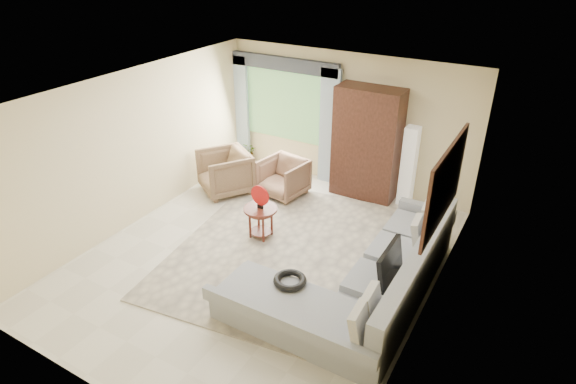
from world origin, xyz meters
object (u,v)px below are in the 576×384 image
Objects in this scene: armchair_left at (225,172)px; potted_plant at (248,152)px; sectional_sofa at (367,285)px; floor_lamp at (408,166)px; armoire at (367,144)px; tv_screen at (390,264)px; coffee_table at (261,222)px; armchair_right at (283,178)px.

potted_plant is (-0.42, 1.37, -0.18)m from armchair_left.
floor_lamp is at bearing 98.33° from sectional_sofa.
potted_plant is at bearing 177.44° from armoire.
potted_plant is (-4.01, 3.02, -0.04)m from sectional_sofa.
armchair_left reaches higher than potted_plant.
armoire reaches higher than tv_screen.
potted_plant is 0.23× the size of armoire.
sectional_sofa is 0.51m from tv_screen.
floor_lamp is at bearing 4.29° from armoire.
floor_lamp is at bearing 54.04° from coffee_table.
armchair_right is (-2.82, 2.07, -0.36)m from tv_screen.
armchair_right is at bearing -158.00° from floor_lamp.
sectional_sofa reaches higher than armchair_left.
tv_screen is at bearing 6.67° from sectional_sofa.
tv_screen is at bearing -14.36° from coffee_table.
coffee_table is (-2.11, 0.64, 0.01)m from sectional_sofa.
sectional_sofa is 3.24m from armoire.
armchair_right reaches higher than potted_plant.
floor_lamp is at bearing 103.45° from tv_screen.
coffee_table is 1.15× the size of potted_plant.
armchair_left is 3.43m from floor_lamp.
armoire reaches higher than armchair_left.
sectional_sofa is 4.33× the size of armchair_right.
floor_lamp reaches higher than sectional_sofa.
armchair_left is at bearing -152.14° from armoire.
armchair_left is 1.13m from armchair_right.
potted_plant is 0.32× the size of floor_lamp.
coffee_table is 1.79m from armchair_left.
floor_lamp is at bearing 56.01° from armchair_left.
armoire is (-1.23, 2.90, 0.77)m from sectional_sofa.
armoire is (1.32, 0.80, 0.69)m from armchair_right.
sectional_sofa is 4.68× the size of tv_screen.
potted_plant is at bearing 128.50° from coffee_table.
armoire is at bearing -2.56° from potted_plant.
armchair_left is (-3.86, 1.62, -0.31)m from tv_screen.
coffee_table is 0.69× the size of armchair_right.
floor_lamp is at bearing -1.03° from potted_plant.
tv_screen is 5.24m from potted_plant.
tv_screen is 0.35× the size of armoire.
armchair_left is at bearing -147.37° from armchair_right.
sectional_sofa is 2.31× the size of floor_lamp.
tv_screen is (0.27, 0.03, 0.44)m from sectional_sofa.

